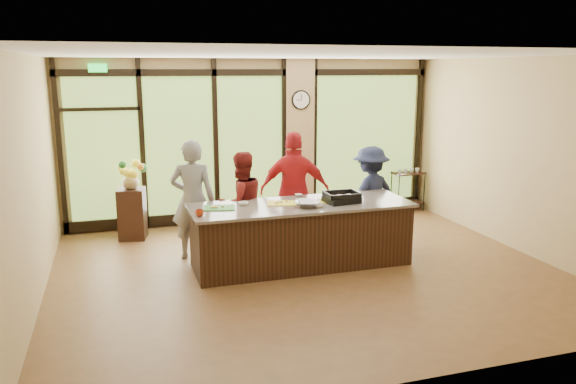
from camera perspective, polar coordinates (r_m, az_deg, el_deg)
floor at (r=8.07m, az=2.00°, el=-8.05°), size 7.00×7.00×0.00m
ceiling at (r=7.56m, az=2.18°, el=13.78°), size 7.00×7.00×0.00m
back_wall at (r=10.52m, az=-3.34°, el=5.20°), size 7.00×0.00×7.00m
left_wall at (r=7.32m, az=-24.75°, el=0.87°), size 0.00×6.00×6.00m
right_wall at (r=9.41m, az=22.67°, el=3.40°), size 0.00×6.00×6.00m
window_wall at (r=10.53m, az=-2.41°, el=4.64°), size 6.90×0.12×3.00m
island_base at (r=8.19m, az=1.33°, el=-4.47°), size 3.10×1.00×0.88m
countertop at (r=8.07m, az=1.35°, el=-1.34°), size 3.20×1.10×0.04m
wall_clock at (r=10.56m, az=1.32°, el=9.34°), size 0.36×0.04×0.36m
cook_left at (r=8.48m, az=-9.65°, el=-0.78°), size 0.75×0.60×1.82m
cook_midleft at (r=8.55m, az=-4.79°, el=-1.25°), size 0.92×0.81×1.61m
cook_midright at (r=8.82m, az=0.70°, el=0.09°), size 1.19×0.81×1.87m
cook_right at (r=9.31m, az=8.35°, el=-0.26°), size 1.16×0.88×1.59m
roasting_pan at (r=8.17m, az=5.46°, el=-0.77°), size 0.52×0.43×0.08m
mixing_bowl at (r=7.88m, az=1.95°, el=-1.21°), size 0.47×0.47×0.09m
cutting_board_left at (r=7.87m, az=-7.01°, el=-1.60°), size 0.49×0.41×0.01m
cutting_board_center at (r=8.07m, az=-0.65°, el=-1.15°), size 0.49×0.41×0.01m
cutting_board_right at (r=8.20m, az=2.59°, el=-0.95°), size 0.42×0.34×0.01m
prep_bowl_near at (r=8.00m, az=-4.54°, el=-1.19°), size 0.15×0.15×0.05m
prep_bowl_mid at (r=7.88m, az=3.09°, el=-1.37°), size 0.18×0.18×0.05m
prep_bowl_far at (r=8.55m, az=1.09°, el=-0.32°), size 0.13×0.13×0.03m
red_ramekin at (r=7.47m, az=-8.98°, el=-2.12°), size 0.11×0.11×0.09m
flower_stand at (r=9.81m, az=-15.54°, el=-2.14°), size 0.51×0.51×0.86m
flower_vase at (r=9.68m, az=-15.74°, el=1.17°), size 0.31×0.31×0.29m
bar_cart at (r=11.59m, az=12.08°, el=0.67°), size 0.64×0.38×0.85m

